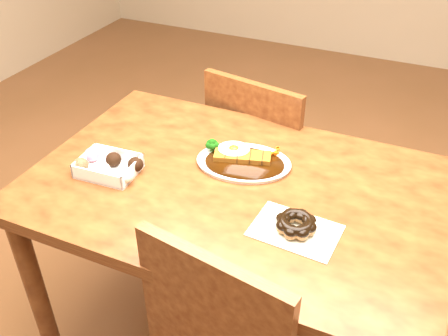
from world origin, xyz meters
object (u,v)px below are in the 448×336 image
at_px(table, 235,209).
at_px(donut_box, 108,165).
at_px(chair_far, 266,160).
at_px(katsu_curry_plate, 242,160).
at_px(pon_de_ring, 296,224).

distance_m(table, donut_box, 0.40).
xyz_separation_m(table, chair_far, (-0.09, 0.54, -0.17)).
distance_m(table, chair_far, 0.57).
relative_size(table, katsu_curry_plate, 3.74).
bearing_deg(table, donut_box, -164.24).
relative_size(table, pon_de_ring, 5.22).
xyz_separation_m(chair_far, katsu_curry_plate, (0.07, -0.44, 0.29)).
xyz_separation_m(chair_far, pon_de_ring, (0.31, -0.66, 0.29)).
height_order(chair_far, donut_box, chair_far).
height_order(donut_box, pon_de_ring, donut_box).
relative_size(katsu_curry_plate, pon_de_ring, 1.40).
bearing_deg(chair_far, pon_de_ring, 125.74).
xyz_separation_m(table, donut_box, (-0.37, -0.10, 0.12)).
bearing_deg(table, pon_de_ring, -29.91).
relative_size(chair_far, donut_box, 4.31).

